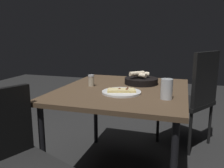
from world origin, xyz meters
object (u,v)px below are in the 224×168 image
pizza_plate (121,92)px  dining_table (123,96)px  pepper_shaker (91,81)px  chair_near (194,94)px  bread_basket (141,80)px  beer_glass (167,90)px  chair_far (9,159)px

pizza_plate → dining_table: bearing=-79.5°
pepper_shaker → chair_near: bearing=-139.5°
dining_table → pepper_shaker: pepper_shaker is taller
pizza_plate → bread_basket: (-0.07, -0.36, 0.02)m
pizza_plate → bread_basket: bread_basket is taller
dining_table → beer_glass: beer_glass is taller
pepper_shaker → chair_near: 1.09m
bread_basket → chair_far: chair_far is taller
dining_table → chair_far: bearing=62.5°
beer_glass → pepper_shaker: bearing=-19.4°
pepper_shaker → pizza_plate: bearing=152.6°
pizza_plate → bread_basket: size_ratio=1.00×
chair_near → chair_far: chair_near is taller
bread_basket → chair_far: size_ratio=0.33×
pizza_plate → pepper_shaker: 0.33m
pepper_shaker → chair_far: bearing=79.6°
bread_basket → pepper_shaker: size_ratio=3.03×
chair_near → bread_basket: bearing=47.4°
chair_far → pizza_plate: bearing=-124.2°
pizza_plate → beer_glass: (-0.31, 0.06, 0.05)m
beer_glass → chair_far: beer_glass is taller
bread_basket → chair_far: bearing=63.0°
beer_glass → pepper_shaker: 0.64m
pizza_plate → beer_glass: bearing=168.8°
pizza_plate → beer_glass: beer_glass is taller
dining_table → bread_basket: size_ratio=3.87×
dining_table → pizza_plate: pizza_plate is taller
dining_table → chair_far: 0.91m
beer_glass → pepper_shaker: (0.61, -0.21, -0.02)m
pepper_shaker → dining_table: bearing=178.4°
beer_glass → chair_near: bearing=-102.8°
dining_table → chair_far: (0.41, 0.79, -0.18)m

